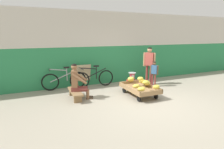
% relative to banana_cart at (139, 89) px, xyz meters
% --- Properties ---
extents(ground_plane, '(80.00, 80.00, 0.00)m').
position_rel_banana_cart_xyz_m(ground_plane, '(-0.14, -0.84, -0.24)').
color(ground_plane, gray).
extents(back_wall, '(16.00, 0.30, 2.95)m').
position_rel_banana_cart_xyz_m(back_wall, '(-0.14, 2.18, 1.23)').
color(back_wall, '#287F4C').
rests_on(back_wall, ground).
extents(banana_cart, '(0.86, 1.45, 0.36)m').
position_rel_banana_cart_xyz_m(banana_cart, '(0.00, 0.00, 0.00)').
color(banana_cart, '#99754C').
rests_on(banana_cart, ground).
extents(banana_pile, '(0.85, 1.39, 0.26)m').
position_rel_banana_cart_xyz_m(banana_pile, '(0.04, -0.06, 0.22)').
color(banana_pile, yellow).
rests_on(banana_pile, banana_cart).
extents(low_bench, '(0.34, 1.11, 0.27)m').
position_rel_banana_cart_xyz_m(low_bench, '(-2.05, 0.58, -0.04)').
color(low_bench, olive).
rests_on(low_bench, ground).
extents(vendor_seated, '(0.73, 0.60, 1.14)m').
position_rel_banana_cart_xyz_m(vendor_seated, '(-1.97, 0.55, 0.33)').
color(vendor_seated, brown).
rests_on(vendor_seated, ground).
extents(plastic_crate, '(0.36, 0.28, 0.30)m').
position_rel_banana_cart_xyz_m(plastic_crate, '(0.30, 1.00, -0.09)').
color(plastic_crate, red).
rests_on(plastic_crate, ground).
extents(weighing_scale, '(0.30, 0.30, 0.29)m').
position_rel_banana_cart_xyz_m(weighing_scale, '(0.30, 1.00, 0.21)').
color(weighing_scale, '#28282D').
rests_on(weighing_scale, plastic_crate).
extents(bicycle_near_left, '(1.66, 0.48, 0.86)m').
position_rel_banana_cart_xyz_m(bicycle_near_left, '(-2.16, 1.82, 0.11)').
color(bicycle_near_left, black).
rests_on(bicycle_near_left, ground).
extents(bicycle_far_left, '(1.66, 0.48, 0.86)m').
position_rel_banana_cart_xyz_m(bicycle_far_left, '(-1.04, 1.65, 0.11)').
color(bicycle_far_left, black).
rests_on(bicycle_far_left, ground).
extents(sign_board, '(0.70, 0.24, 0.88)m').
position_rel_banana_cart_xyz_m(sign_board, '(-1.43, 1.99, 0.20)').
color(sign_board, '#C6B289').
rests_on(sign_board, ground).
extents(customer_adult, '(0.36, 0.38, 1.53)m').
position_rel_banana_cart_xyz_m(customer_adult, '(1.15, 1.11, 0.71)').
color(customer_adult, brown).
rests_on(customer_adult, ground).
extents(customer_child, '(0.24, 0.25, 1.00)m').
position_rel_banana_cart_xyz_m(customer_child, '(1.15, 0.76, 0.38)').
color(customer_child, brown).
rests_on(customer_child, ground).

